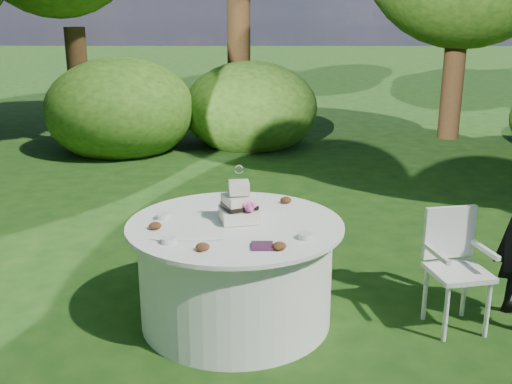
% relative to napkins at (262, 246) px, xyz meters
% --- Properties ---
extents(ground, '(80.00, 80.00, 0.00)m').
position_rel_napkins_xyz_m(ground, '(-0.19, 0.47, -0.78)').
color(ground, '#13350E').
rests_on(ground, ground).
extents(napkins, '(0.14, 0.14, 0.02)m').
position_rel_napkins_xyz_m(napkins, '(0.00, 0.00, 0.00)').
color(napkins, '#481F3B').
rests_on(napkins, table).
extents(feather_plume, '(0.48, 0.07, 0.01)m').
position_rel_napkins_xyz_m(feather_plume, '(-0.50, 0.13, -0.00)').
color(feather_plume, white).
rests_on(feather_plume, table).
extents(table, '(1.56, 1.56, 0.77)m').
position_rel_napkins_xyz_m(table, '(-0.19, 0.47, -0.39)').
color(table, white).
rests_on(table, ground).
extents(cake, '(0.32, 0.32, 0.41)m').
position_rel_napkins_xyz_m(cake, '(-0.16, 0.51, 0.10)').
color(cake, beige).
rests_on(cake, table).
extents(chair, '(0.47, 0.46, 0.88)m').
position_rel_napkins_xyz_m(chair, '(1.39, 0.43, -0.26)').
color(chair, silver).
rests_on(chair, ground).
extents(votives, '(1.12, 0.58, 0.04)m').
position_rel_napkins_xyz_m(votives, '(-0.35, 0.25, 0.01)').
color(votives, silver).
rests_on(votives, table).
extents(petal_cups, '(1.02, 1.09, 0.05)m').
position_rel_napkins_xyz_m(petal_cups, '(-0.21, 0.29, 0.02)').
color(petal_cups, '#562D16').
rests_on(petal_cups, table).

